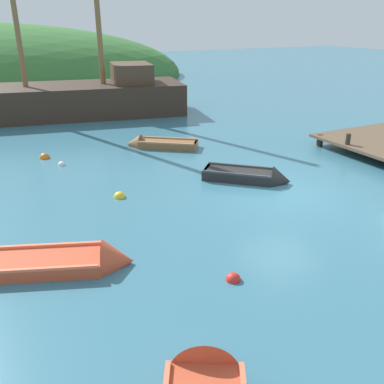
# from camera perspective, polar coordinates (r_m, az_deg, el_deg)

# --- Properties ---
(ground_plane) EXTENTS (120.00, 120.00, 0.00)m
(ground_plane) POSITION_cam_1_polar(r_m,az_deg,el_deg) (14.07, 12.42, -0.08)
(ground_plane) COLOR teal
(sailing_ship) EXTENTS (15.78, 6.66, 12.82)m
(sailing_ship) POSITION_cam_1_polar(r_m,az_deg,el_deg) (25.95, -15.83, 11.51)
(sailing_ship) COLOR #38281E
(sailing_ship) RESTS_ON ground
(rowboat_outer_left) EXTENTS (3.10, 2.65, 0.89)m
(rowboat_outer_left) POSITION_cam_1_polar(r_m,az_deg,el_deg) (18.73, -4.76, 6.39)
(rowboat_outer_left) COLOR brown
(rowboat_outer_left) RESTS_ON ground
(rowboat_center) EXTENTS (3.71, 2.31, 1.06)m
(rowboat_center) POSITION_cam_1_polar(r_m,az_deg,el_deg) (10.15, -16.56, -9.39)
(rowboat_center) COLOR #C64C2D
(rowboat_center) RESTS_ON ground
(rowboat_outer_right) EXTENTS (2.90, 2.79, 0.96)m
(rowboat_outer_right) POSITION_cam_1_polar(r_m,az_deg,el_deg) (14.88, 8.09, 1.96)
(rowboat_outer_right) COLOR black
(rowboat_outer_right) RESTS_ON ground
(buoy_orange) EXTENTS (0.41, 0.41, 0.41)m
(buoy_orange) POSITION_cam_1_polar(r_m,az_deg,el_deg) (18.23, -19.46, 4.40)
(buoy_orange) COLOR orange
(buoy_orange) RESTS_ON ground
(buoy_red) EXTENTS (0.34, 0.34, 0.34)m
(buoy_red) POSITION_cam_1_polar(r_m,az_deg,el_deg) (9.40, 5.64, -11.85)
(buoy_red) COLOR red
(buoy_red) RESTS_ON ground
(buoy_yellow) EXTENTS (0.37, 0.37, 0.37)m
(buoy_yellow) POSITION_cam_1_polar(r_m,az_deg,el_deg) (13.59, -9.86, -0.70)
(buoy_yellow) COLOR yellow
(buoy_yellow) RESTS_ON ground
(buoy_white) EXTENTS (0.29, 0.29, 0.29)m
(buoy_white) POSITION_cam_1_polar(r_m,az_deg,el_deg) (17.13, -17.39, 3.53)
(buoy_white) COLOR white
(buoy_white) RESTS_ON ground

